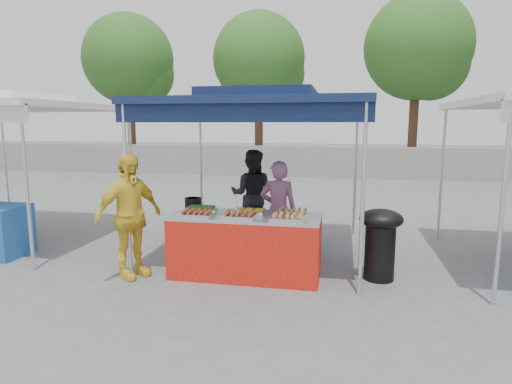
% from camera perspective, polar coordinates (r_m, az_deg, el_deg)
% --- Properties ---
extents(ground_plane, '(80.00, 80.00, 0.00)m').
position_cam_1_polar(ground_plane, '(6.08, -1.14, -10.71)').
color(ground_plane, '#5F6062').
extents(back_wall, '(40.00, 0.25, 1.20)m').
position_cam_1_polar(back_wall, '(16.69, 7.09, 4.01)').
color(back_wall, gray).
rests_on(back_wall, ground_plane).
extents(main_canopy, '(3.20, 3.20, 2.57)m').
position_cam_1_polar(main_canopy, '(6.67, 0.64, 11.76)').
color(main_canopy, silver).
rests_on(main_canopy, ground_plane).
extents(tree_0, '(4.05, 4.05, 6.96)m').
position_cam_1_polar(tree_0, '(21.02, -16.18, 16.14)').
color(tree_0, '#45291A').
rests_on(tree_0, ground_plane).
extents(tree_1, '(3.94, 3.94, 6.78)m').
position_cam_1_polar(tree_1, '(19.19, 0.87, 16.81)').
color(tree_1, '#45291A').
rests_on(tree_1, ground_plane).
extents(tree_2, '(4.13, 4.13, 7.09)m').
position_cam_1_polar(tree_2, '(18.80, 21.14, 17.06)').
color(tree_2, '#45291A').
rests_on(tree_2, ground_plane).
extents(vendor_table, '(2.00, 0.80, 0.85)m').
position_cam_1_polar(vendor_table, '(5.85, -1.37, -7.12)').
color(vendor_table, red).
rests_on(vendor_table, ground_plane).
extents(food_tray_fl, '(0.42, 0.30, 0.07)m').
position_cam_1_polar(food_tray_fl, '(5.68, -7.86, -2.93)').
color(food_tray_fl, silver).
rests_on(food_tray_fl, vendor_table).
extents(food_tray_fm, '(0.42, 0.30, 0.07)m').
position_cam_1_polar(food_tray_fm, '(5.53, -2.26, -3.19)').
color(food_tray_fm, silver).
rests_on(food_tray_fm, vendor_table).
extents(food_tray_fr, '(0.42, 0.30, 0.07)m').
position_cam_1_polar(food_tray_fr, '(5.41, 4.17, -3.47)').
color(food_tray_fr, silver).
rests_on(food_tray_fr, vendor_table).
extents(food_tray_bl, '(0.42, 0.30, 0.07)m').
position_cam_1_polar(food_tray_bl, '(5.99, -7.40, -2.28)').
color(food_tray_bl, silver).
rests_on(food_tray_bl, vendor_table).
extents(food_tray_bm, '(0.42, 0.30, 0.07)m').
position_cam_1_polar(food_tray_bm, '(5.81, -0.92, -2.57)').
color(food_tray_bm, silver).
rests_on(food_tray_bm, vendor_table).
extents(food_tray_br, '(0.42, 0.30, 0.07)m').
position_cam_1_polar(food_tray_br, '(5.72, 4.94, -2.79)').
color(food_tray_br, silver).
rests_on(food_tray_br, vendor_table).
extents(cooking_pot, '(0.24, 0.24, 0.14)m').
position_cam_1_polar(cooking_pot, '(6.31, -8.38, -1.41)').
color(cooking_pot, black).
rests_on(cooking_pot, vendor_table).
extents(skewer_cup, '(0.08, 0.08, 0.10)m').
position_cam_1_polar(skewer_cup, '(5.59, -2.58, -2.87)').
color(skewer_cup, silver).
rests_on(skewer_cup, vendor_table).
extents(wok_burner, '(0.57, 0.57, 0.96)m').
position_cam_1_polar(wok_burner, '(5.91, 16.24, -5.90)').
color(wok_burner, black).
rests_on(wok_burner, ground_plane).
extents(crate_left, '(0.52, 0.37, 0.31)m').
position_cam_1_polar(crate_left, '(6.58, -3.13, -7.73)').
color(crate_left, '#153BAD').
rests_on(crate_left, ground_plane).
extents(crate_right, '(0.50, 0.35, 0.30)m').
position_cam_1_polar(crate_right, '(6.59, 3.38, -7.77)').
color(crate_right, '#153BAD').
rests_on(crate_right, ground_plane).
extents(crate_stacked, '(0.47, 0.33, 0.28)m').
position_cam_1_polar(crate_stacked, '(6.51, 3.40, -5.32)').
color(crate_stacked, '#153BAD').
rests_on(crate_stacked, crate_right).
extents(vendor_woman, '(0.58, 0.41, 1.52)m').
position_cam_1_polar(vendor_woman, '(6.50, 2.99, -2.45)').
color(vendor_woman, '#925D87').
rests_on(vendor_woman, ground_plane).
extents(helper_man, '(0.81, 0.65, 1.61)m').
position_cam_1_polar(helper_man, '(7.64, -0.55, -0.35)').
color(helper_man, black).
rests_on(helper_man, ground_plane).
extents(customer_person, '(0.84, 1.06, 1.69)m').
position_cam_1_polar(customer_person, '(5.94, -16.56, -3.10)').
color(customer_person, yellow).
rests_on(customer_person, ground_plane).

